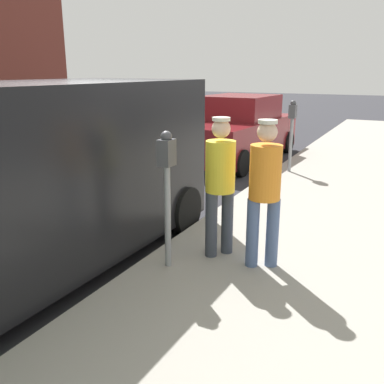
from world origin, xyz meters
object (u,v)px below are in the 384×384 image
parking_meter_far (292,124)px  pedestrian_in_orange (265,186)px  parking_meter_near (167,177)px  parked_sedan_ahead (237,131)px  parked_van (12,178)px  pedestrian_in_yellow (220,179)px

parking_meter_far → pedestrian_in_orange: size_ratio=0.93×
parking_meter_near → parked_sedan_ahead: parking_meter_near is taller
parking_meter_far → pedestrian_in_orange: (0.93, -4.77, -0.10)m
parking_meter_far → parked_sedan_ahead: parking_meter_far is taller
parked_sedan_ahead → parking_meter_near: bearing=-75.0°
parking_meter_near → parked_van: bearing=-154.3°
pedestrian_in_yellow → pedestrian_in_orange: bearing=-7.3°
pedestrian_in_orange → parking_meter_far: bearing=101.1°
parking_meter_near → parked_van: size_ratio=0.29×
parking_meter_far → pedestrian_in_orange: pedestrian_in_orange is taller
parked_van → parked_sedan_ahead: bearing=92.2°
parking_meter_near → parked_sedan_ahead: (-1.78, 6.65, -0.43)m
parking_meter_far → pedestrian_in_yellow: bearing=-85.4°
pedestrian_in_orange → parked_sedan_ahead: pedestrian_in_orange is taller
parking_meter_far → parked_van: parked_van is taller
parking_meter_near → pedestrian_in_yellow: (0.38, 0.55, -0.11)m
parking_meter_far → parked_sedan_ahead: 2.31m
pedestrian_in_orange → pedestrian_in_yellow: bearing=172.7°
parking_meter_near → parking_meter_far: size_ratio=1.00×
parking_meter_near → pedestrian_in_orange: 1.05m
pedestrian_in_orange → parked_sedan_ahead: 6.75m
pedestrian_in_orange → parked_van: (-2.43, -1.20, 0.07)m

